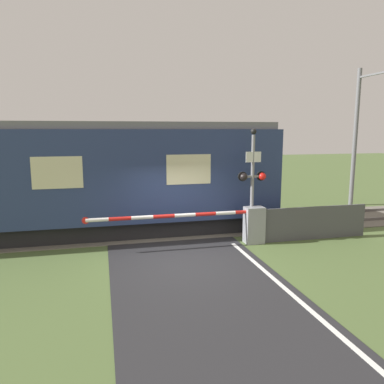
% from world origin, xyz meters
% --- Properties ---
extents(ground_plane, '(80.00, 80.00, 0.00)m').
position_xyz_m(ground_plane, '(0.00, 0.00, 0.00)').
color(ground_plane, '#4C6033').
extents(track_bed, '(36.00, 3.20, 0.13)m').
position_xyz_m(track_bed, '(0.00, 3.34, 0.02)').
color(track_bed, '#666056').
rests_on(track_bed, ground_plane).
extents(train, '(14.58, 2.94, 3.84)m').
position_xyz_m(train, '(-3.43, 3.34, 1.97)').
color(train, black).
rests_on(train, ground_plane).
extents(crossing_barrier, '(5.56, 0.44, 1.17)m').
position_xyz_m(crossing_barrier, '(2.07, 0.99, 0.66)').
color(crossing_barrier, gray).
rests_on(crossing_barrier, ground_plane).
extents(signal_post, '(0.92, 0.26, 3.62)m').
position_xyz_m(signal_post, '(2.48, 1.15, 2.06)').
color(signal_post, gray).
rests_on(signal_post, ground_plane).
extents(catenary_pole, '(0.20, 1.90, 6.34)m').
position_xyz_m(catenary_pole, '(9.41, 5.51, 3.32)').
color(catenary_pole, slate).
rests_on(catenary_pole, ground_plane).
extents(roadside_fence, '(3.91, 0.06, 1.10)m').
position_xyz_m(roadside_fence, '(4.53, 0.91, 0.55)').
color(roadside_fence, '#4C4C51').
rests_on(roadside_fence, ground_plane).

